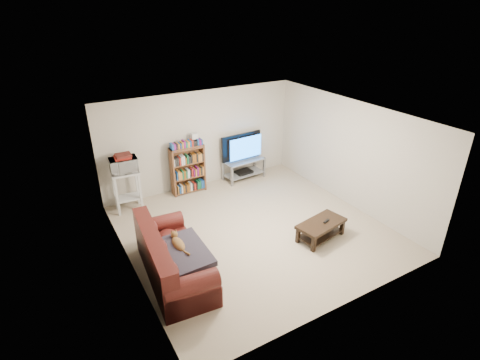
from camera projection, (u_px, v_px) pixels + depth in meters
floor at (254, 230)px, 7.75m from camera, size 5.00×5.00×0.00m
ceiling at (256, 117)px, 6.71m from camera, size 5.00×5.00×0.00m
wall_back at (201, 140)px, 9.18m from camera, size 5.00×0.00×5.00m
wall_front at (349, 243)px, 5.28m from camera, size 5.00×0.00×5.00m
wall_left at (125, 210)px, 6.10m from camera, size 0.00×5.00×5.00m
wall_right at (349, 153)px, 8.36m from camera, size 0.00×5.00×5.00m
sofa at (170, 261)px, 6.31m from camera, size 1.07×2.15×0.89m
blanket at (182, 253)px, 6.17m from camera, size 0.81×1.05×0.18m
cat at (178, 244)px, 6.30m from camera, size 0.28×0.59×0.17m
coffee_table at (321, 227)px, 7.37m from camera, size 1.09×0.68×0.37m
remote at (326, 221)px, 7.34m from camera, size 0.17×0.10×0.02m
tv_stand at (244, 166)px, 9.81m from camera, size 1.12×0.56×0.54m
television at (244, 147)px, 9.59m from camera, size 1.18×0.23×0.67m
dvd_player at (244, 172)px, 9.89m from camera, size 0.45×0.33×0.06m
bookshelf at (188, 169)px, 9.02m from camera, size 0.83×0.26×1.20m
shelf_clutter at (190, 141)px, 8.78m from camera, size 0.61×0.18×0.28m
microwave_stand at (127, 186)px, 8.25m from camera, size 0.61×0.47×0.93m
microwave at (124, 165)px, 8.04m from camera, size 0.60×0.43×0.32m
game_boxes at (122, 157)px, 7.96m from camera, size 0.36×0.32×0.05m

